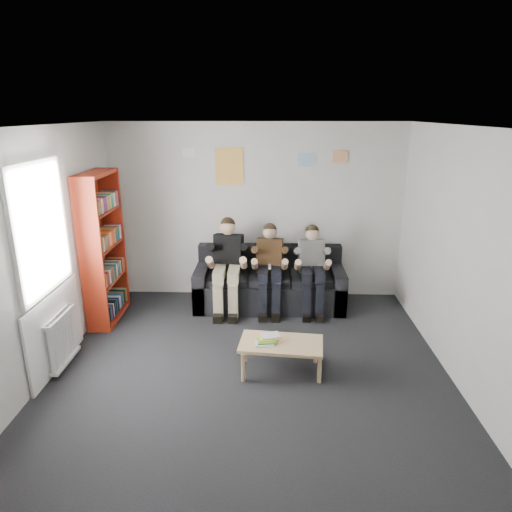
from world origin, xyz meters
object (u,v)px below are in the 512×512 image
at_px(coffee_table, 281,346).
at_px(person_left, 227,266).
at_px(bookshelf, 104,248).
at_px(person_middle, 270,268).
at_px(sofa, 269,285).
at_px(person_right, 312,269).

relative_size(coffee_table, person_left, 0.68).
xyz_separation_m(coffee_table, person_left, (-0.75, 1.72, 0.35)).
bearing_deg(bookshelf, person_middle, 8.17).
relative_size(sofa, bookshelf, 1.06).
bearing_deg(sofa, person_left, -161.79).
bearing_deg(sofa, person_middle, -90.00).
xyz_separation_m(bookshelf, coffee_table, (2.42, -1.35, -0.72)).
relative_size(sofa, person_left, 1.63).
bearing_deg(person_middle, coffee_table, -78.56).
height_order(sofa, person_middle, person_middle).
distance_m(bookshelf, person_middle, 2.35).
bearing_deg(sofa, person_right, -17.73).
bearing_deg(person_middle, person_left, -172.66).
bearing_deg(person_right, sofa, 156.91).
bearing_deg(person_right, person_left, 174.91).
height_order(coffee_table, person_middle, person_middle).
bearing_deg(coffee_table, bookshelf, 150.85).
bearing_deg(sofa, coffee_table, -85.95).
bearing_deg(person_left, person_right, 7.70).
height_order(sofa, person_right, person_right).
bearing_deg(coffee_table, person_right, 74.37).
height_order(person_left, person_right, person_left).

